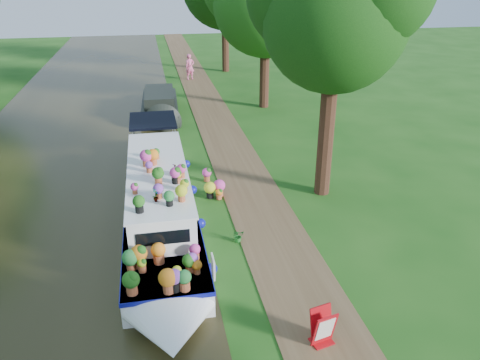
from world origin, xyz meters
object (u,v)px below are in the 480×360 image
second_boat (160,105)px  sandwich_board (323,329)px  pedestrian_pink (190,67)px  plant_boat (159,197)px

second_boat → sandwich_board: size_ratio=8.24×
sandwich_board → second_boat: bearing=85.3°
second_boat → pedestrian_pink: size_ratio=3.85×
plant_boat → pedestrian_pink: (3.10, 21.35, 0.11)m
sandwich_board → pedestrian_pink: size_ratio=0.47×
second_boat → pedestrian_pink: 9.27m
sandwich_board → pedestrian_pink: 27.81m
sandwich_board → plant_boat: bearing=104.1°
second_boat → pedestrian_pink: pedestrian_pink is taller
plant_boat → sandwich_board: 7.28m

